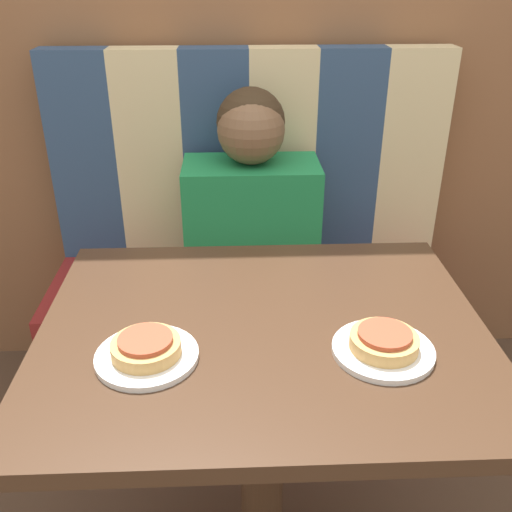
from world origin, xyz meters
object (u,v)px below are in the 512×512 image
at_px(person, 251,194).
at_px(plate_left, 147,356).
at_px(pizza_left, 146,346).
at_px(plate_right, 383,350).
at_px(pizza_right, 384,340).

xyz_separation_m(person, plate_left, (-0.22, -0.78, -0.01)).
bearing_deg(pizza_left, plate_right, -0.00).
bearing_deg(plate_right, plate_left, 180.00).
distance_m(person, pizza_right, 0.81).
xyz_separation_m(plate_right, pizza_left, (-0.44, 0.00, 0.02)).
height_order(plate_right, pizza_right, pizza_right).
bearing_deg(pizza_right, pizza_left, 180.00).
relative_size(plate_left, pizza_right, 1.49).
relative_size(plate_right, pizza_left, 1.49).
bearing_deg(pizza_right, person, 105.70).
height_order(person, plate_right, person).
xyz_separation_m(pizza_left, pizza_right, (0.44, 0.00, 0.00)).
bearing_deg(pizza_right, plate_right, -26.57).
xyz_separation_m(plate_left, plate_right, (0.44, 0.00, 0.00)).
relative_size(plate_right, pizza_right, 1.49).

